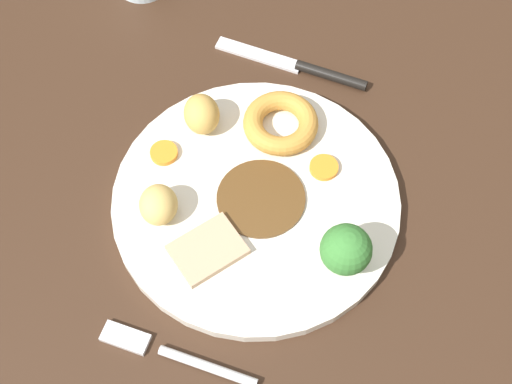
% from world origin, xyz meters
% --- Properties ---
extents(dining_table, '(1.20, 0.84, 0.04)m').
position_xyz_m(dining_table, '(0.00, 0.00, 0.02)').
color(dining_table, '#382316').
rests_on(dining_table, ground).
extents(dinner_plate, '(0.30, 0.30, 0.01)m').
position_xyz_m(dinner_plate, '(0.01, 0.03, 0.04)').
color(dinner_plate, silver).
rests_on(dinner_plate, dining_table).
extents(gravy_pool, '(0.09, 0.09, 0.00)m').
position_xyz_m(gravy_pool, '(0.01, 0.02, 0.05)').
color(gravy_pool, '#563819').
rests_on(gravy_pool, dinner_plate).
extents(meat_slice_main, '(0.08, 0.08, 0.01)m').
position_xyz_m(meat_slice_main, '(-0.06, 0.06, 0.05)').
color(meat_slice_main, tan).
rests_on(meat_slice_main, dinner_plate).
extents(yorkshire_pudding, '(0.08, 0.08, 0.02)m').
position_xyz_m(yorkshire_pudding, '(0.10, 0.03, 0.06)').
color(yorkshire_pudding, '#C68938').
rests_on(yorkshire_pudding, dinner_plate).
extents(roast_potato_left, '(0.06, 0.05, 0.04)m').
position_xyz_m(roast_potato_left, '(0.08, 0.11, 0.07)').
color(roast_potato_left, tan).
rests_on(roast_potato_left, dinner_plate).
extents(roast_potato_right, '(0.05, 0.05, 0.04)m').
position_xyz_m(roast_potato_right, '(-0.03, 0.12, 0.07)').
color(roast_potato_right, '#D8B260').
rests_on(roast_potato_right, dinner_plate).
extents(carrot_coin_front, '(0.03, 0.03, 0.01)m').
position_xyz_m(carrot_coin_front, '(0.06, -0.03, 0.05)').
color(carrot_coin_front, orange).
rests_on(carrot_coin_front, dinner_plate).
extents(carrot_coin_back, '(0.03, 0.03, 0.01)m').
position_xyz_m(carrot_coin_back, '(0.04, 0.14, 0.05)').
color(carrot_coin_back, orange).
rests_on(carrot_coin_back, dinner_plate).
extents(broccoli_floret, '(0.05, 0.05, 0.06)m').
position_xyz_m(broccoli_floret, '(-0.04, -0.07, 0.08)').
color(broccoli_floret, '#8CB766').
rests_on(broccoli_floret, dinner_plate).
extents(fork, '(0.03, 0.15, 0.01)m').
position_xyz_m(fork, '(-0.16, 0.06, 0.04)').
color(fork, silver).
rests_on(fork, dining_table).
extents(knife, '(0.04, 0.19, 0.01)m').
position_xyz_m(knife, '(0.20, 0.02, 0.04)').
color(knife, black).
rests_on(knife, dining_table).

